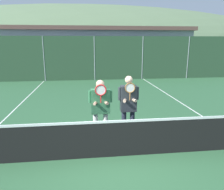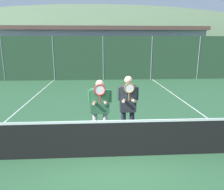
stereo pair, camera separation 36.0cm
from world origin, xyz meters
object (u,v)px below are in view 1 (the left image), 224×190
car_center (126,62)px  car_left_of_center (74,62)px  player_leftmost (100,105)px  player_center_left (128,104)px  car_far_left (13,64)px

car_center → car_left_of_center: bearing=178.0°
player_leftmost → car_center: bearing=76.6°
car_center → player_center_left: bearing=-100.3°
car_far_left → car_center: car_far_left is taller
car_far_left → car_left_of_center: car_left_of_center is taller
player_leftmost → car_left_of_center: bearing=95.7°
car_left_of_center → car_center: car_left_of_center is taller
car_far_left → car_center: size_ratio=1.14×
car_far_left → car_left_of_center: bearing=6.1°
player_center_left → car_center: same height
car_left_of_center → car_center: bearing=-2.0°
player_leftmost → car_far_left: size_ratio=0.38×
player_center_left → car_left_of_center: size_ratio=0.43×
car_left_of_center → car_center: (4.55, -0.16, -0.03)m
player_center_left → car_far_left: bearing=117.8°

